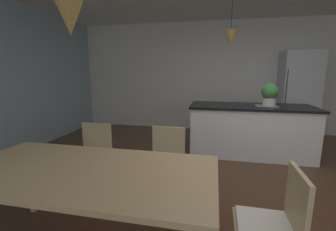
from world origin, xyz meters
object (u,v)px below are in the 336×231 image
Objects in this scene: potted_plant_on_island at (270,94)px; chair_kitchen_end at (273,225)px; kitchen_island at (249,130)px; dining_table at (86,176)px; chair_far_left at (92,158)px; refrigerator at (298,95)px; chair_far_right at (166,164)px.

chair_kitchen_end is at bearing -100.62° from potted_plant_on_island.
potted_plant_on_island is (0.50, 2.69, 0.64)m from chair_kitchen_end.
chair_kitchen_end is at bearing -94.64° from kitchen_island.
chair_far_left is (-0.45, 0.85, -0.22)m from dining_table.
kitchen_island is (0.22, 2.69, -0.01)m from chair_kitchen_end.
refrigerator reaches higher than chair_kitchen_end.
chair_far_left is 0.41× the size of kitchen_island.
refrigerator is (2.31, 3.19, 0.49)m from chair_far_right.
potted_plant_on_island reaches higher than kitchen_island.
potted_plant_on_island is at bearing 79.38° from chair_kitchen_end.
chair_kitchen_end is 0.45× the size of refrigerator.
chair_far_right is (0.45, 0.85, -0.22)m from dining_table.
chair_far_left is 2.01m from chair_kitchen_end.
chair_kitchen_end is (1.37, -0.00, -0.22)m from dining_table.
chair_kitchen_end is 2.81m from potted_plant_on_island.
potted_plant_on_island is (-0.88, -1.35, 0.15)m from refrigerator.
chair_far_right reaches higher than dining_table.
chair_far_right is 0.41× the size of kitchen_island.
chair_far_left is 0.45× the size of refrigerator.
refrigerator reaches higher than chair_far_right.
chair_far_left reaches higher than dining_table.
chair_far_right is (0.90, -0.00, 0.00)m from chair_far_left.
kitchen_island is at bearing 42.03° from chair_far_left.
potted_plant_on_island reaches higher than chair_kitchen_end.
refrigerator reaches higher than chair_far_left.
dining_table is 2.31× the size of chair_far_left.
dining_table is 1.04× the size of refrigerator.
refrigerator is (3.21, 3.19, 0.49)m from chair_far_left.
kitchen_island is (2.04, 1.84, -0.01)m from chair_far_left.
chair_far_left is at bearing 118.01° from dining_table.
chair_far_left and chair_kitchen_end have the same top height.
kitchen_island is at bearing 59.38° from dining_table.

